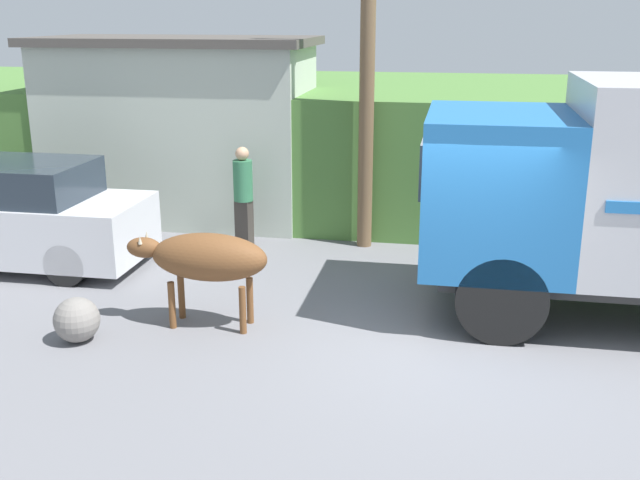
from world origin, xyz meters
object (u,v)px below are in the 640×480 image
Objects in this scene: brown_cow at (206,258)px; parked_suv at (10,216)px; roadside_rock at (77,320)px; pedestrian_on_hill at (243,192)px; utility_pole at (368,38)px.

parked_suv is at bearing 164.95° from brown_cow.
roadside_rock is at bearing -43.97° from parked_suv.
utility_pole is at bearing -150.27° from pedestrian_on_hill.
brown_cow is 0.43× the size of parked_suv.
brown_cow is 3.29× the size of roadside_rock.
utility_pole is (5.51, 2.06, 2.73)m from parked_suv.
pedestrian_on_hill is at bearing 28.55° from parked_suv.
parked_suv is 7.75× the size of roadside_rock.
parked_suv is 3.82m from pedestrian_on_hill.
brown_cow is 1.07× the size of pedestrian_on_hill.
roadside_rock is (2.49, -2.61, -0.53)m from parked_suv.
pedestrian_on_hill is 4.44m from roadside_rock.
parked_suv is (-3.93, 1.83, -0.11)m from brown_cow.
pedestrian_on_hill is at bearing 108.15° from brown_cow.
pedestrian_on_hill is 0.26× the size of utility_pole.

